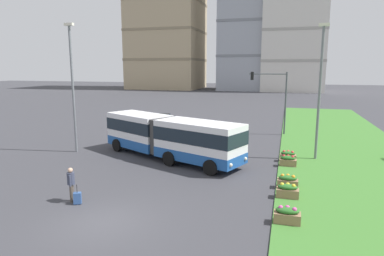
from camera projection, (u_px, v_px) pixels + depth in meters
ground_plane at (104, 223)px, 14.43m from camera, size 260.00×260.00×0.00m
grass_median at (362, 175)px, 20.66m from camera, size 10.00×70.00×0.08m
articulated_bus at (169, 136)px, 24.31m from camera, size 11.71×7.22×3.00m
car_white_van at (159, 122)px, 36.65m from camera, size 4.54×2.32×1.58m
pedestrian_crossing at (71, 182)px, 16.51m from camera, size 0.36×0.54×1.74m
rolling_suitcase at (77, 198)px, 16.32m from camera, size 0.43×0.37×0.97m
flower_planter_0 at (287, 215)px, 14.21m from camera, size 1.10×0.56×0.74m
flower_planter_1 at (288, 191)px, 17.01m from camera, size 1.10×0.56×0.74m
flower_planter_2 at (288, 181)px, 18.41m from camera, size 1.10×0.56×0.74m
flower_planter_3 at (288, 161)px, 22.49m from camera, size 1.10×0.56×0.74m
flower_planter_4 at (288, 156)px, 23.70m from camera, size 1.10×0.56×0.74m
traffic_light_far_right at (274, 92)px, 32.89m from camera, size 3.68×0.28×6.14m
streetlight_left at (73, 84)px, 25.64m from camera, size 0.70×0.28×9.80m
streetlight_median at (320, 87)px, 23.38m from camera, size 0.70×0.28×9.50m
apartment_tower_west at (166, 4)px, 103.43m from camera, size 21.37×19.05×51.62m
apartment_tower_westcentre at (249, 8)px, 96.83m from camera, size 15.90×16.85×47.13m
apartment_tower_centre at (295, 18)px, 91.93m from camera, size 16.54×15.21×40.00m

